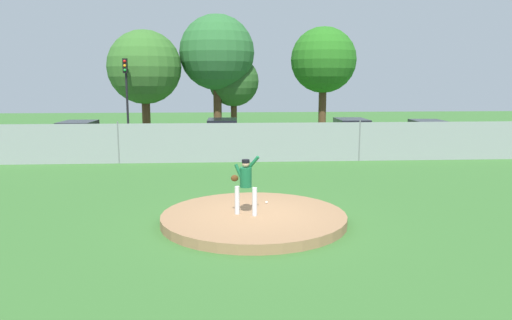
% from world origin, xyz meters
% --- Properties ---
extents(ground_plane, '(80.00, 80.00, 0.00)m').
position_xyz_m(ground_plane, '(0.00, 6.00, 0.00)').
color(ground_plane, '#386B2D').
extents(asphalt_strip, '(44.00, 7.00, 0.01)m').
position_xyz_m(asphalt_strip, '(0.00, 14.50, 0.00)').
color(asphalt_strip, '#2B2B2D').
rests_on(asphalt_strip, ground_plane).
extents(pitchers_mound, '(5.10, 5.10, 0.26)m').
position_xyz_m(pitchers_mound, '(0.00, 0.00, 0.13)').
color(pitchers_mound, '#99704C').
rests_on(pitchers_mound, ground_plane).
extents(pitcher_youth, '(0.78, 0.34, 1.65)m').
position_xyz_m(pitcher_youth, '(-0.23, -0.10, 1.21)').
color(pitcher_youth, silver).
rests_on(pitcher_youth, pitchers_mound).
extents(baseball, '(0.07, 0.07, 0.07)m').
position_xyz_m(baseball, '(0.45, 1.08, 0.30)').
color(baseball, white).
rests_on(baseball, pitchers_mound).
extents(chainlink_fence, '(28.82, 0.07, 1.98)m').
position_xyz_m(chainlink_fence, '(0.00, 10.00, 0.94)').
color(chainlink_fence, gray).
rests_on(chainlink_fence, ground_plane).
extents(parked_car_slate, '(1.87, 4.39, 1.72)m').
position_xyz_m(parked_car_slate, '(6.42, 14.07, 0.81)').
color(parked_car_slate, slate).
rests_on(parked_car_slate, ground_plane).
extents(parked_car_white, '(2.01, 4.33, 1.64)m').
position_xyz_m(parked_car_white, '(-8.84, 14.31, 0.79)').
color(parked_car_white, silver).
rests_on(parked_car_white, ground_plane).
extents(parked_car_navy, '(1.86, 4.14, 1.74)m').
position_xyz_m(parked_car_navy, '(-0.89, 14.11, 0.82)').
color(parked_car_navy, '#161E4C').
rests_on(parked_car_navy, ground_plane).
extents(parked_car_teal, '(2.15, 4.57, 1.59)m').
position_xyz_m(parked_car_teal, '(10.99, 14.20, 0.77)').
color(parked_car_teal, '#146066').
rests_on(parked_car_teal, ground_plane).
extents(traffic_cone_orange, '(0.40, 0.40, 0.55)m').
position_xyz_m(traffic_cone_orange, '(1.53, 11.73, 0.26)').
color(traffic_cone_orange, orange).
rests_on(traffic_cone_orange, asphalt_strip).
extents(traffic_light_near, '(0.28, 0.46, 5.21)m').
position_xyz_m(traffic_light_near, '(-6.89, 18.29, 3.54)').
color(traffic_light_near, black).
rests_on(traffic_light_near, ground_plane).
extents(tree_leaning_west, '(5.05, 5.05, 7.28)m').
position_xyz_m(tree_leaning_west, '(-6.20, 21.31, 4.73)').
color(tree_leaning_west, '#4C331E').
rests_on(tree_leaning_west, ground_plane).
extents(tree_broad_left, '(5.34, 5.34, 8.50)m').
position_xyz_m(tree_broad_left, '(-1.25, 22.45, 5.79)').
color(tree_broad_left, '#4C331E').
rests_on(tree_broad_left, ground_plane).
extents(tree_tall_centre, '(3.69, 3.69, 5.64)m').
position_xyz_m(tree_tall_centre, '(-0.05, 23.21, 3.77)').
color(tree_tall_centre, '#4C331E').
rests_on(tree_tall_centre, ground_plane).
extents(tree_bushy_near, '(4.81, 4.81, 7.74)m').
position_xyz_m(tree_bushy_near, '(6.54, 22.95, 5.30)').
color(tree_bushy_near, '#4C331E').
rests_on(tree_bushy_near, ground_plane).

